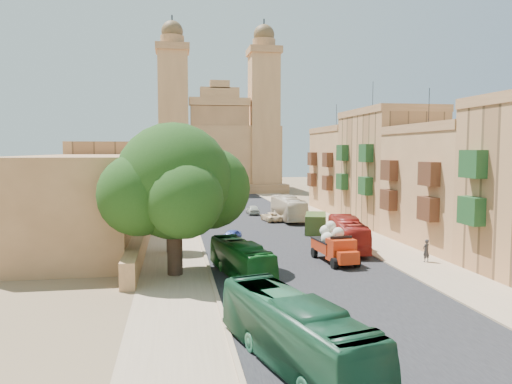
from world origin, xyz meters
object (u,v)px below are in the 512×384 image
object	(u,v)px
car_dkblue	(215,204)
car_white_b	(253,210)
bus_red_east	(348,234)
car_white_a	(212,213)
olive_pickup	(316,224)
church	(217,148)
street_tree_d	(171,188)
bus_green_south	(294,332)
ficus_tree	(175,185)
car_cream	(271,217)
pedestrian_c	(369,241)
car_blue_b	(220,197)
street_tree_a	(169,213)
street_tree_b	(170,198)
bus_green_north	(241,259)
car_blue_a	(231,236)
pedestrian_a	(426,251)
street_tree_c	(171,193)
bus_cream_east	(288,208)
red_truck	(335,245)

from	to	relation	value
car_dkblue	car_white_b	bearing A→B (deg)	-70.23
bus_red_east	car_white_a	world-z (taller)	bus_red_east
olive_pickup	church	bearing A→B (deg)	95.42
street_tree_d	bus_green_south	size ratio (longest dim) A/B	0.44
ficus_tree	street_tree_d	size ratio (longest dim) A/B	2.41
car_white_b	car_cream	bearing A→B (deg)	100.23
bus_red_east	car_cream	world-z (taller)	bus_red_east
bus_green_south	pedestrian_c	distance (m)	25.23
car_white_a	car_blue_b	xyz separation A→B (m)	(3.14, 22.86, -0.18)
ficus_tree	street_tree_a	size ratio (longest dim) A/B	2.12
street_tree_b	olive_pickup	distance (m)	16.29
car_white_a	car_dkblue	bearing A→B (deg)	61.08
ficus_tree	bus_green_north	xyz separation A→B (m)	(4.51, -1.25, -5.19)
ficus_tree	car_white_b	xyz separation A→B (m)	(10.66, 32.41, -5.77)
street_tree_b	car_blue_a	distance (m)	10.33
car_white_a	pedestrian_c	bearing A→B (deg)	-85.66
car_blue_a	pedestrian_a	bearing A→B (deg)	-13.92
bus_green_north	car_white_a	world-z (taller)	bus_green_north
street_tree_c	olive_pickup	bearing A→B (deg)	-45.79
car_cream	bus_cream_east	bearing A→B (deg)	-165.91
bus_green_north	pedestrian_c	bearing A→B (deg)	18.59
car_blue_a	pedestrian_c	distance (m)	13.15
car_dkblue	pedestrian_c	size ratio (longest dim) A/B	2.13
bus_green_south	bus_red_east	size ratio (longest dim) A/B	1.04
pedestrian_a	red_truck	bearing A→B (deg)	-30.28
street_tree_b	street_tree_c	size ratio (longest dim) A/B	1.17
pedestrian_c	car_blue_b	bearing A→B (deg)	-155.05
red_truck	car_blue_b	xyz separation A→B (m)	(-4.47, 50.50, -0.87)
car_cream	pedestrian_c	size ratio (longest dim) A/B	2.35
church	car_white_b	xyz separation A→B (m)	(1.26, -42.20, -8.86)
street_tree_c	bus_cream_east	xyz separation A→B (m)	(14.88, -5.73, -1.66)
bus_red_east	ficus_tree	bearing A→B (deg)	34.76
car_dkblue	street_tree_d	bearing A→B (deg)	159.55
street_tree_b	pedestrian_c	size ratio (longest dim) A/B	3.15
street_tree_d	street_tree_b	bearing A→B (deg)	-90.00
church	street_tree_a	world-z (taller)	church
church	olive_pickup	distance (m)	59.49
red_truck	car_blue_a	size ratio (longest dim) A/B	1.68
street_tree_b	bus_green_north	xyz separation A→B (m)	(5.10, -21.24, -2.45)
bus_cream_east	car_blue_a	world-z (taller)	bus_cream_east
street_tree_c	bus_green_north	bearing A→B (deg)	-81.27
bus_green_south	car_white_a	world-z (taller)	bus_green_south
red_truck	bus_green_south	bearing A→B (deg)	-113.08
bus_green_north	car_dkblue	distance (m)	43.40
street_tree_d	car_dkblue	world-z (taller)	street_tree_d
church	bus_green_south	size ratio (longest dim) A/B	3.51
bus_green_south	car_white_b	bearing A→B (deg)	67.84
street_tree_b	car_white_b	bearing A→B (deg)	47.81
bus_cream_east	pedestrian_a	xyz separation A→B (m)	(5.38, -25.48, -0.58)
street_tree_a	car_blue_b	size ratio (longest dim) A/B	1.57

